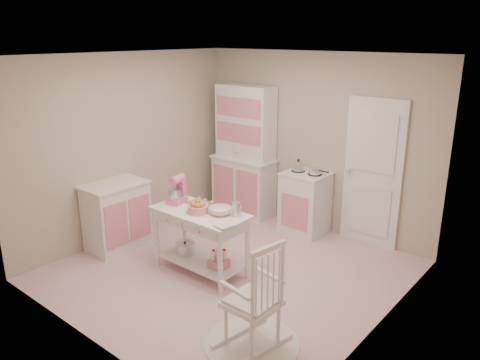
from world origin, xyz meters
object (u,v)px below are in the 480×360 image
(base_cabinet, at_px, (117,216))
(work_table, at_px, (201,242))
(rocking_chair, at_px, (252,293))
(hutch, at_px, (244,151))
(stand_mixer, at_px, (176,190))
(stove, at_px, (305,203))
(bread_basket, at_px, (198,209))

(base_cabinet, distance_m, work_table, 1.39)
(rocking_chair, height_order, work_table, rocking_chair)
(hutch, bearing_deg, stand_mixer, -76.48)
(work_table, xyz_separation_m, stand_mixer, (-0.42, 0.02, 0.57))
(rocking_chair, bearing_deg, base_cabinet, 179.12)
(base_cabinet, distance_m, stand_mixer, 1.10)
(stove, bearing_deg, base_cabinet, -129.27)
(hutch, xyz_separation_m, stove, (1.20, -0.05, -0.58))
(hutch, height_order, rocking_chair, hutch)
(stove, bearing_deg, stand_mixer, -112.30)
(hutch, distance_m, stove, 1.33)
(stove, relative_size, stand_mixer, 2.71)
(work_table, bearing_deg, base_cabinet, -170.54)
(rocking_chair, bearing_deg, work_table, 161.60)
(base_cabinet, height_order, rocking_chair, rocking_chair)
(stove, height_order, stand_mixer, stand_mixer)
(stand_mixer, bearing_deg, work_table, -15.34)
(hutch, bearing_deg, rocking_chair, -49.42)
(base_cabinet, bearing_deg, stove, 50.73)
(work_table, relative_size, stand_mixer, 3.53)
(stove, xyz_separation_m, stand_mixer, (-0.75, -1.83, 0.51))
(hutch, bearing_deg, stove, -2.39)
(hutch, height_order, stove, hutch)
(work_table, relative_size, bread_basket, 4.80)
(stand_mixer, xyz_separation_m, bread_basket, (0.44, -0.07, -0.12))
(hutch, xyz_separation_m, base_cabinet, (-0.50, -2.12, -0.58))
(base_cabinet, distance_m, rocking_chair, 2.78)
(rocking_chair, relative_size, bread_basket, 4.40)
(stove, height_order, work_table, stove)
(work_table, height_order, bread_basket, bread_basket)
(stove, xyz_separation_m, bread_basket, (-0.31, -1.90, 0.39))
(stand_mixer, bearing_deg, base_cabinet, -177.95)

